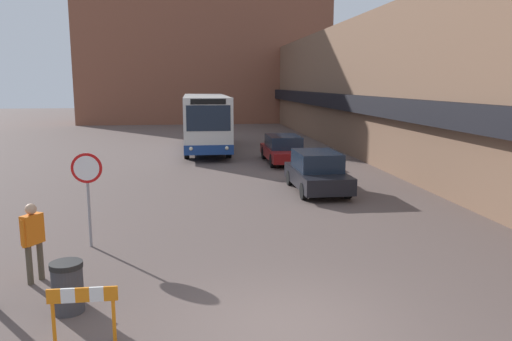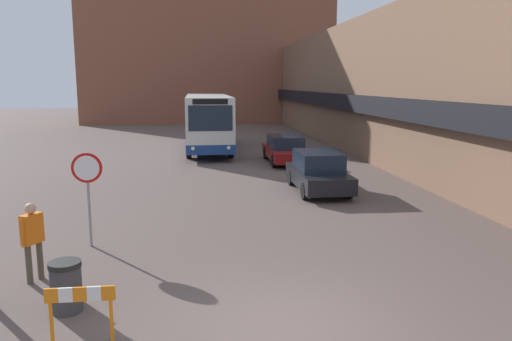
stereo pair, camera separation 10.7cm
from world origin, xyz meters
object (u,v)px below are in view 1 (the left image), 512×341
Objects in this scene: construction_barricade at (83,304)px; parked_car_front at (317,172)px; trash_bin at (68,287)px; city_bus at (206,121)px; stop_sign at (87,179)px; pedestrian at (33,235)px; parked_car_back at (283,149)px.

parked_car_front is at bearing 58.66° from construction_barricade.
construction_barricade is (-6.55, -10.76, -0.09)m from parked_car_front.
city_bus is at bearing 81.86° from trash_bin.
parked_car_front is 11.91m from trash_bin.
stop_sign is 5.14m from construction_barricade.
parked_car_front is 11.40m from pedestrian.
city_bus is at bearing 125.91° from parked_car_back.
city_bus is 6.41× the size of pedestrian.
pedestrian is 1.93m from trash_bin.
parked_car_back is 4.94× the size of trash_bin.
city_bus is at bearing 18.59° from pedestrian.
parked_car_back reaches higher than construction_barricade.
trash_bin is (-3.17, -22.13, -1.36)m from city_bus.
pedestrian is at bearing -107.54° from stop_sign.
pedestrian is at bearing -101.50° from city_bus.
parked_car_front is at bearing 38.12° from stop_sign.
parked_car_back is at bearing 60.28° from stop_sign.
parked_car_back is at bearing 90.00° from parked_car_front.
trash_bin is (-7.08, -16.73, -0.25)m from parked_car_back.
stop_sign reaches higher than parked_car_back.
stop_sign is at bearing 94.85° from trash_bin.
stop_sign reaches higher than parked_car_front.
city_bus is 18.69m from stop_sign.
city_bus is 22.40m from trash_bin.
trash_bin is (1.02, -1.55, -0.54)m from pedestrian.
stop_sign is at bearing 12.55° from pedestrian.
pedestrian is at bearing 123.42° from trash_bin.
pedestrian is at bearing 119.49° from construction_barricade.
stop_sign is at bearing 99.69° from construction_barricade.
stop_sign is (-7.40, -5.81, 1.01)m from parked_car_front.
pedestrian reaches higher than parked_car_back.
pedestrian is (-8.10, -8.02, 0.26)m from parked_car_front.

